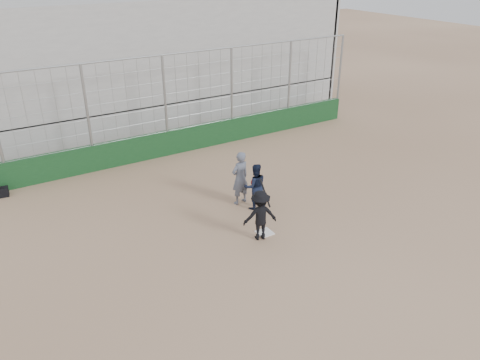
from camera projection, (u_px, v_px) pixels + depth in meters
ground at (265, 233)px, 13.74m from camera, size 90.00×90.00×0.00m
home_plate at (265, 233)px, 13.73m from camera, size 0.44×0.44×0.02m
backstop at (167, 132)px, 18.70m from camera, size 18.10×0.25×4.04m
bleachers at (122, 61)px, 21.64m from camera, size 20.25×6.70×6.98m
batter_at_plate at (260, 215)px, 13.17m from camera, size 1.09×0.84×1.68m
catcher_crouched at (255, 194)px, 14.85m from camera, size 0.85×0.72×1.06m
umpire at (240, 181)px, 15.06m from camera, size 0.72×0.53×1.62m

